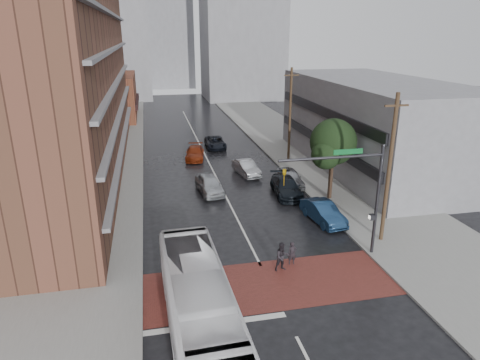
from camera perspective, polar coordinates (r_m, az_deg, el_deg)
ground at (r=24.41m, az=4.34°, el=-14.31°), size 160.00×160.00×0.00m
crosswalk at (r=24.81m, az=4.01°, el=-13.67°), size 14.00×5.00×0.02m
sidewalk_west at (r=46.78m, az=-18.30°, el=1.52°), size 9.00×90.00×0.15m
sidewalk_east at (r=49.64m, az=9.06°, el=3.25°), size 9.00×90.00×0.15m
apartment_block at (r=44.23m, az=-23.76°, el=18.33°), size 10.00×44.00×28.00m
storefront_west at (r=74.41m, az=-16.88°, el=10.62°), size 8.00×16.00×7.00m
building_east at (r=46.32m, az=17.40°, el=7.12°), size 11.00×26.00×9.00m
distant_tower_west at (r=97.86m, az=-17.84°, el=19.74°), size 18.00×16.00×32.00m
distant_tower_east at (r=93.77m, az=0.28°, el=21.88°), size 16.00×14.00×36.00m
distant_tower_center at (r=114.67m, az=-9.55°, el=18.12°), size 12.00×10.00×24.00m
street_tree at (r=35.78m, az=12.31°, el=4.60°), size 4.20×4.10×6.90m
signal_mast at (r=26.45m, az=15.32°, el=-0.78°), size 6.50×0.30×7.20m
utility_pole_near at (r=28.98m, az=19.27°, el=1.39°), size 1.60×0.26×10.00m
utility_pole_far at (r=46.69m, az=6.69°, el=8.74°), size 1.60×0.26×10.00m
transit_bus at (r=20.35m, az=-5.48°, el=-16.40°), size 3.10×11.78×3.26m
pedestrian_a at (r=26.49m, az=6.97°, el=-9.67°), size 0.55×0.38×1.47m
pedestrian_b at (r=25.72m, az=5.66°, el=-10.15°), size 0.94×0.77×1.79m
car_travel_a at (r=37.59m, az=-4.10°, el=-0.57°), size 2.40×4.91×1.61m
car_travel_b at (r=42.27m, az=0.86°, el=1.61°), size 2.25×4.60×1.45m
car_travel_c at (r=48.03m, az=-6.05°, el=3.61°), size 2.65×5.01×1.38m
suv_travel at (r=52.60m, az=-3.32°, el=5.04°), size 2.34×4.94×1.36m
car_parked_near at (r=32.44m, az=11.03°, el=-4.25°), size 2.23×4.79×1.52m
car_parked_mid at (r=37.24m, az=6.19°, el=-0.90°), size 2.52×5.38×1.52m
car_parked_far at (r=39.64m, az=6.67°, el=0.34°), size 1.82×4.49×1.53m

